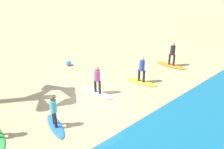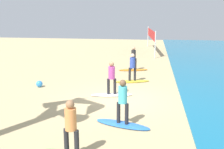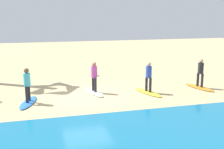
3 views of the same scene
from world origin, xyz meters
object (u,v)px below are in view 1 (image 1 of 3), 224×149
Objects in this scene: surfboard_white at (98,93)px; surfer_white at (97,78)px; surfboard_orange at (171,65)px; beach_ball at (69,63)px; surfer_orange at (172,52)px; surfer_blue at (53,109)px; surfer_yellow at (142,68)px; surfboard_yellow at (141,82)px; surfboard_blue at (55,126)px.

surfer_white is (0.00, -0.00, 0.99)m from surfboard_white.
surfer_white is at bearing -110.32° from surfboard_orange.
surfboard_white is 5.84× the size of beach_ball.
beach_ball is at bearing -42.76° from surfer_orange.
surfer_blue is at bearing 2.29° from surfer_orange.
beach_ball is (-0.89, -4.25, -0.86)m from surfer_white.
surfboard_yellow is at bearing 165.96° from surfer_yellow.
surfer_yellow is 4.56× the size of beach_ball.
surfboard_yellow is 3.10m from surfer_white.
surfer_blue is (9.55, 0.38, 0.00)m from surfer_orange.
surfboard_yellow is at bearing 164.44° from surfer_white.
surfer_blue is 6.83m from beach_ball.
surfer_yellow is at bearing -121.89° from surfboard_yellow.
surfer_white is 1.00× the size of surfer_blue.
surfer_yellow is 0.78× the size of surfboard_blue.
surfboard_blue is at bearing 1.63° from surfer_yellow.
surfboard_white is (2.83, -0.79, -0.99)m from surfer_yellow.
surfboard_blue is (3.44, 0.97, -0.99)m from surfer_white.
beach_ball reaches higher than surfboard_white.
surfboard_white is at bearing 78.16° from beach_ball.
surfboard_yellow is at bearing 62.82° from surfboard_white.
surfer_orange is (0.00, 0.00, 0.99)m from surfboard_orange.
surfer_white is (6.12, -0.58, 0.00)m from surfer_orange.
surfer_yellow is 6.35m from surfboard_blue.
beach_ball is (5.22, -4.83, 0.13)m from surfboard_orange.
surfer_orange is 9.56m from surfer_blue.
surfer_white is (6.12, -0.58, 0.99)m from surfboard_orange.
surfboard_yellow is at bearing -178.37° from surfer_blue.
surfboard_white is at bearing 90.00° from surfer_white.
surfer_orange is at bearing 72.92° from surfboard_white.
surfer_yellow is (3.29, 0.20, 0.00)m from surfer_orange.
surfer_white is at bearing 168.38° from surfboard_white.
surfboard_white is 3.70m from surfer_blue.
surfboard_blue is at bearing -106.21° from surfboard_yellow.
surfboard_yellow is 5.84× the size of beach_ball.
surfer_yellow is 2.94m from surfer_white.
surfer_blue is at bearing -106.21° from surfboard_yellow.
surfer_yellow and surfer_white have the same top height.
surfer_blue is (0.00, 0.00, 0.99)m from surfboard_blue.
surfboard_orange is 1.28× the size of surfer_yellow.
beach_ball is at bearing 156.54° from surfboard_white.
surfer_white is at bearing -15.56° from surfer_yellow.
surfboard_yellow is at bearing -101.31° from surfboard_orange.
surfer_orange is at bearing 75.70° from surfboard_yellow.
surfboard_orange and surfboard_white have the same top height.
surfboard_orange is 3.29m from surfboard_yellow.
surfer_yellow is 1.00× the size of surfer_blue.
surfboard_blue is 1.28× the size of surfer_blue.
beach_ball is at bearing -68.94° from surfer_yellow.
surfer_white is 3.70m from surfboard_blue.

